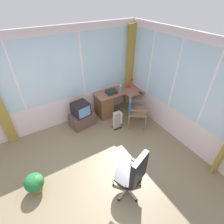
{
  "coord_description": "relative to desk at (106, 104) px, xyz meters",
  "views": [
    {
      "loc": [
        -0.76,
        -1.96,
        3.23
      ],
      "look_at": [
        0.92,
        0.83,
        0.85
      ],
      "focal_mm": 27.58,
      "sensor_mm": 36.0,
      "label": 1
    }
  ],
  "objects": [
    {
      "name": "ground",
      "position": [
        -1.31,
        -1.81,
        -0.42
      ],
      "size": [
        5.73,
        5.22,
        0.06
      ],
      "primitive_type": "cube",
      "color": "#7F6F53"
    },
    {
      "name": "north_window_panel",
      "position": [
        -1.31,
        0.33,
        0.89
      ],
      "size": [
        4.73,
        0.07,
        2.57
      ],
      "color": "silver",
      "rests_on": "ground"
    },
    {
      "name": "east_window_panel",
      "position": [
        1.09,
        -1.81,
        0.89
      ],
      "size": [
        0.07,
        4.22,
        2.57
      ],
      "color": "silver",
      "rests_on": "ground"
    },
    {
      "name": "curtain_corner",
      "position": [
        0.96,
        0.2,
        0.84
      ],
      "size": [
        0.23,
        0.08,
        2.47
      ],
      "primitive_type": "cube",
      "rotation": [
        0.0,
        0.0,
        -0.07
      ],
      "color": "olive",
      "rests_on": "ground"
    },
    {
      "name": "desk",
      "position": [
        0.0,
        0.0,
        0.0
      ],
      "size": [
        1.34,
        0.76,
        0.72
      ],
      "color": "#8E5946",
      "rests_on": "ground"
    },
    {
      "name": "desk_lamp",
      "position": [
        0.88,
        -0.02,
        0.53
      ],
      "size": [
        0.23,
        0.2,
        0.32
      ],
      "color": "red",
      "rests_on": "desk"
    },
    {
      "name": "tv_remote",
      "position": [
        0.9,
        -0.46,
        0.34
      ],
      "size": [
        0.06,
        0.15,
        0.02
      ],
      "primitive_type": "cube",
      "rotation": [
        0.0,
        0.0,
        0.1
      ],
      "color": "black",
      "rests_on": "desk"
    },
    {
      "name": "spray_bottle",
      "position": [
        0.48,
        -0.04,
        0.44
      ],
      "size": [
        0.06,
        0.06,
        0.22
      ],
      "color": "#3FA9CD",
      "rests_on": "desk"
    },
    {
      "name": "paper_tray",
      "position": [
        0.17,
        -0.02,
        0.38
      ],
      "size": [
        0.31,
        0.24,
        0.09
      ],
      "primitive_type": "cube",
      "rotation": [
        0.0,
        0.0,
        -0.03
      ],
      "color": "#242925",
      "rests_on": "desk"
    },
    {
      "name": "wooden_armchair",
      "position": [
        0.4,
        -0.81,
        0.19
      ],
      "size": [
        0.67,
        0.67,
        0.89
      ],
      "color": "brown",
      "rests_on": "ground"
    },
    {
      "name": "office_chair",
      "position": [
        -0.83,
        -2.43,
        0.2
      ],
      "size": [
        0.63,
        0.56,
        1.09
      ],
      "color": "#B7B7BF",
      "rests_on": "ground"
    },
    {
      "name": "tv_on_stand",
      "position": [
        -0.83,
        -0.07,
        -0.07
      ],
      "size": [
        0.7,
        0.54,
        0.73
      ],
      "color": "brown",
      "rests_on": "ground"
    },
    {
      "name": "space_heater",
      "position": [
        -0.03,
        -0.7,
        -0.12
      ],
      "size": [
        0.27,
        0.18,
        0.54
      ],
      "color": "silver",
      "rests_on": "ground"
    },
    {
      "name": "potted_plant",
      "position": [
        -2.37,
        -1.46,
        -0.14
      ],
      "size": [
        0.36,
        0.36,
        0.44
      ],
      "color": "#995F31",
      "rests_on": "ground"
    }
  ]
}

